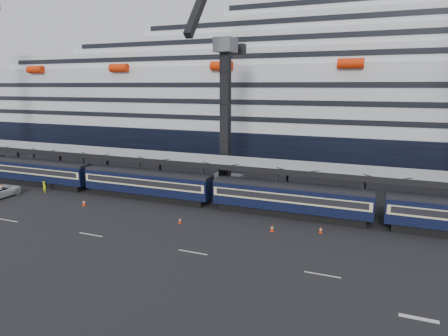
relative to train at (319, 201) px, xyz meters
The scene contains 10 objects.
ground 11.25m from the train, 65.06° to the right, with size 260.00×260.00×0.00m, color black.
train is the anchor object (origin of this frame).
canopy 6.85m from the train, 40.71° to the left, with size 130.00×6.25×5.53m.
cruise_ship 37.56m from the train, 84.34° to the left, with size 214.09×28.84×34.00m.
crane_dark_near 20.10m from the train, 150.76° to the left, with size 4.50×17.75×35.08m.
worker 39.25m from the train, behind, with size 0.62×0.41×1.71m, color #E2FB0D.
traffic_cone_a 29.88m from the train, 168.40° to the right, with size 0.43×0.43×0.86m.
traffic_cone_b 16.21m from the train, 153.19° to the right, with size 0.34×0.34×0.68m.
traffic_cone_c 7.26m from the train, 123.95° to the right, with size 0.39×0.39×0.77m.
traffic_cone_d 4.76m from the train, 77.09° to the right, with size 0.36×0.36×0.71m.
Camera 1 is at (2.01, -35.41, 15.40)m, focal length 32.00 mm.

